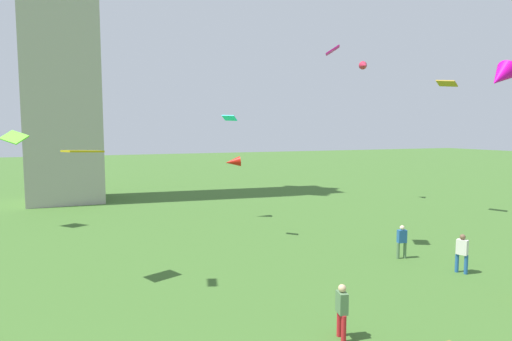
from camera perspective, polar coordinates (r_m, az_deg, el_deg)
The scene contains 11 objects.
person_1 at distance 23.54m, azimuth 18.89°, elevation -8.74°, with size 0.53×0.35×1.74m.
person_2 at distance 14.40m, azimuth 11.38°, elevation -17.59°, with size 0.37×0.54×1.79m.
person_3 at distance 22.22m, azimuth 25.80°, elevation -9.67°, with size 0.43×0.55×1.84m.
kite_flying_0 at distance 41.28m, azimuth 14.26°, elevation 13.45°, with size 1.16×1.37×0.92m.
kite_flying_1 at distance 36.62m, azimuth 24.13°, elevation 10.58°, with size 1.40×1.68×0.57m.
kite_flying_3 at distance 32.45m, azimuth -29.58°, elevation 3.88°, with size 1.84×1.67×0.97m.
kite_flying_4 at distance 28.80m, azimuth 29.86°, elevation 10.84°, with size 2.22×1.51×1.92m.
kite_flying_5 at distance 23.71m, azimuth 10.19°, elevation 15.51°, with size 1.21×1.38×0.56m.
kite_flying_6 at distance 19.41m, azimuth -22.13°, elevation 2.39°, with size 1.73×1.48×0.15m.
kite_flying_7 at distance 31.93m, azimuth -3.09°, elevation 1.15°, with size 1.31×1.02×0.88m.
kite_flying_8 at distance 25.68m, azimuth -3.56°, elevation 7.02°, with size 0.92×0.94×0.35m.
Camera 1 is at (-10.66, -1.22, 6.60)m, focal length 29.96 mm.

